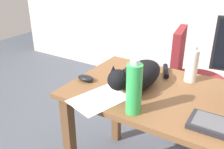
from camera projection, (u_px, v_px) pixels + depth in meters
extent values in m
cube|color=brown|center=(195.00, 103.00, 1.33)|extent=(1.42, 0.70, 0.03)
cube|color=brown|center=(70.00, 145.00, 1.57)|extent=(0.06, 0.06, 0.70)
cube|color=brown|center=(117.00, 104.00, 2.02)|extent=(0.06, 0.06, 0.70)
cylinder|color=black|center=(191.00, 127.00, 2.27)|extent=(0.48, 0.48, 0.04)
cylinder|color=black|center=(194.00, 108.00, 2.19)|extent=(0.06, 0.06, 0.45)
cylinder|color=maroon|center=(198.00, 82.00, 2.08)|extent=(0.44, 0.44, 0.06)
cube|color=maroon|center=(178.00, 53.00, 2.05)|extent=(0.11, 0.36, 0.40)
ellipsoid|color=black|center=(140.00, 75.00, 1.44)|extent=(0.22, 0.38, 0.15)
sphere|color=black|center=(118.00, 80.00, 1.27)|extent=(0.11, 0.11, 0.11)
cone|color=black|center=(123.00, 73.00, 1.23)|extent=(0.04, 0.04, 0.04)
cone|color=black|center=(113.00, 70.00, 1.26)|extent=(0.04, 0.04, 0.04)
cylinder|color=black|center=(166.00, 71.00, 1.63)|extent=(0.10, 0.18, 0.03)
ellipsoid|color=black|center=(86.00, 78.00, 1.53)|extent=(0.11, 0.06, 0.04)
cube|color=white|center=(99.00, 99.00, 1.34)|extent=(0.29, 0.34, 0.00)
cylinder|color=green|center=(134.00, 89.00, 1.18)|extent=(0.08, 0.08, 0.25)
cylinder|color=silver|center=(135.00, 62.00, 1.12)|extent=(0.04, 0.04, 0.02)
cylinder|color=silver|center=(192.00, 66.00, 1.50)|extent=(0.07, 0.07, 0.20)
cylinder|color=silver|center=(194.00, 48.00, 1.45)|extent=(0.04, 0.04, 0.02)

